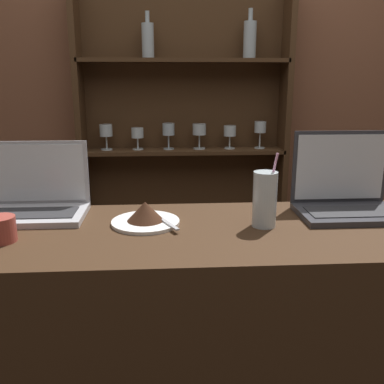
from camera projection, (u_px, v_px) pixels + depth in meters
bar_counter at (244, 380)px, 1.32m from camera, size 1.78×0.50×1.00m
back_wall at (206, 88)px, 2.34m from camera, size 7.00×0.06×2.70m
back_shelf at (184, 160)px, 2.35m from camera, size 1.10×0.18×1.86m
laptop_near at (31, 199)px, 1.30m from camera, size 0.33×0.20×0.22m
laptop_far at (346, 194)px, 1.32m from camera, size 0.31×0.20×0.25m
cake_plate at (146, 215)px, 1.22m from camera, size 0.20×0.20×0.07m
water_glass at (265, 199)px, 1.19m from camera, size 0.07×0.07×0.21m
coffee_cup at (0, 229)px, 1.09m from camera, size 0.08×0.08×0.07m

